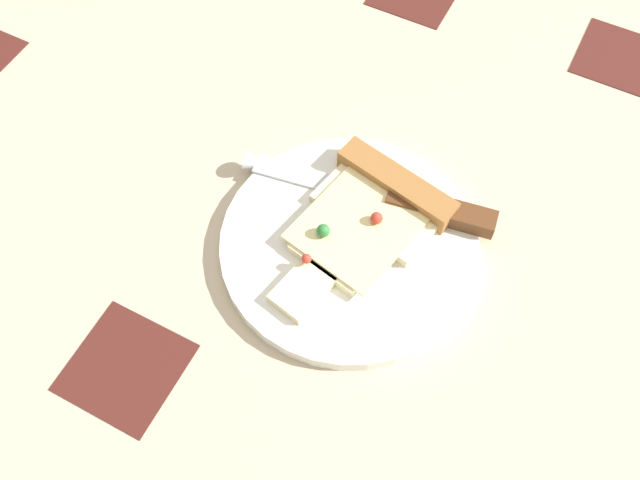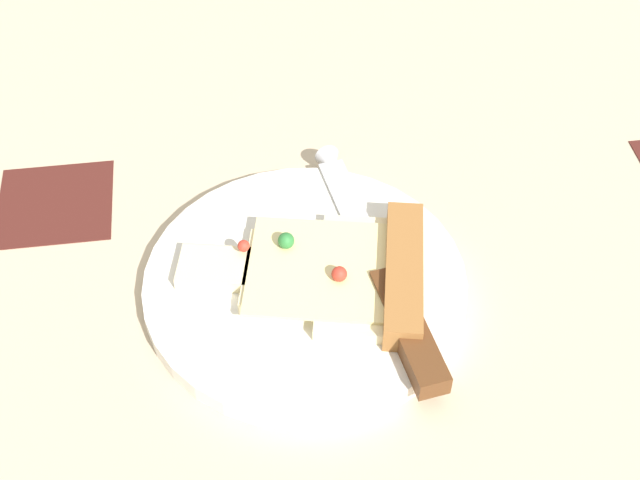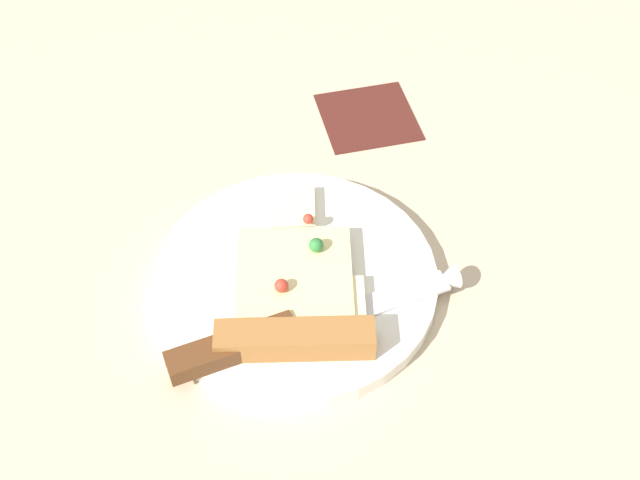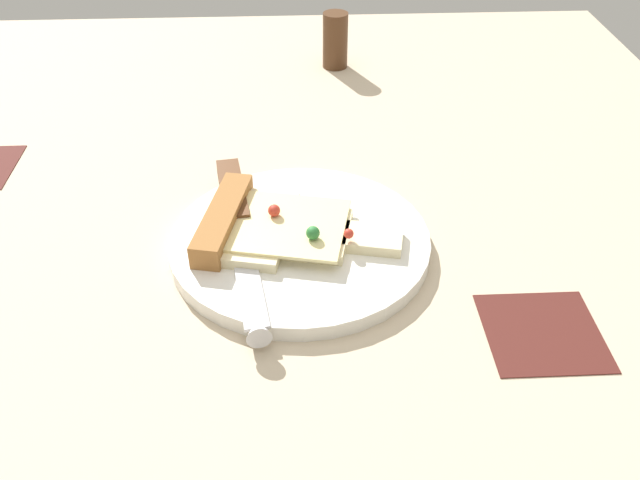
# 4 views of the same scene
# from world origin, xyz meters

# --- Properties ---
(ground_plane) EXTENTS (1.17, 1.17, 0.03)m
(ground_plane) POSITION_xyz_m (-0.00, -0.00, -0.01)
(ground_plane) COLOR #C6B293
(ground_plane) RESTS_ON ground
(plate) EXTENTS (0.23, 0.23, 0.01)m
(plate) POSITION_xyz_m (0.10, -0.02, 0.01)
(plate) COLOR white
(plate) RESTS_ON ground_plane
(pizza_slice) EXTENTS (0.19, 0.13, 0.02)m
(pizza_slice) POSITION_xyz_m (0.07, -0.02, 0.02)
(pizza_slice) COLOR beige
(pizza_slice) RESTS_ON plate
(knife) EXTENTS (0.06, 0.24, 0.02)m
(knife) POSITION_xyz_m (0.04, -0.01, 0.02)
(knife) COLOR silver
(knife) RESTS_ON plate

